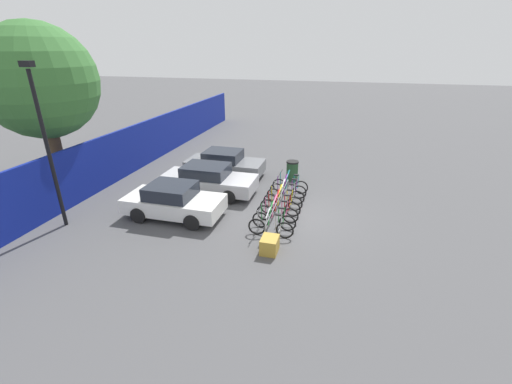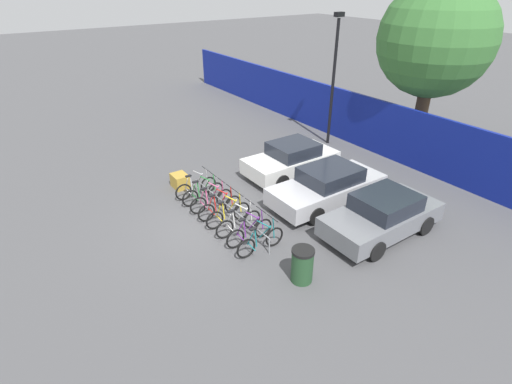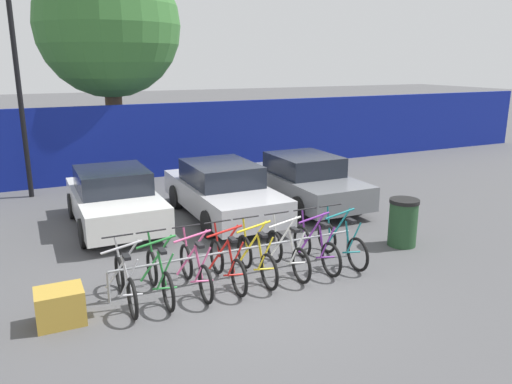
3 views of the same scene
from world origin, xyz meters
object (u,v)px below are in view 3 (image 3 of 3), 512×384
bike_rack (241,252)px  bicycle_green (160,276)px  bicycle_silver (125,283)px  cargo_crate (60,306)px  bicycle_pink (195,270)px  tree_behind_hoarding (108,26)px  bicycle_white (287,253)px  bicycle_teal (342,243)px  trash_bin (403,222)px  bicycle_red (227,264)px  lamp_post (18,79)px  car_silver (222,191)px  bicycle_purple (316,248)px  bicycle_yellow (256,259)px  car_grey (305,181)px  car_white (114,198)px

bike_rack → bicycle_green: 1.56m
bicycle_silver → cargo_crate: size_ratio=2.44×
bicycle_pink → tree_behind_hoarding: tree_behind_hoarding is taller
bicycle_silver → cargo_crate: 1.05m
bicycle_white → bicycle_teal: same height
bicycle_green → bicycle_pink: (0.63, 0.00, 0.00)m
bicycle_pink → trash_bin: size_ratio=1.66×
bicycle_red → lamp_post: (-2.97, 7.97, 3.00)m
car_silver → trash_bin: car_silver is taller
bicycle_pink → bicycle_red: (0.59, 0.00, 0.00)m
bicycle_purple → tree_behind_hoarding: size_ratio=0.23×
bicycle_yellow → bicycle_purple: size_ratio=1.00×
cargo_crate → car_grey: bearing=30.8°
bicycle_green → bicycle_pink: bearing=3.7°
lamp_post → bicycle_yellow: bearing=-66.1°
bicycle_purple → tree_behind_hoarding: tree_behind_hoarding is taller
bicycle_pink → car_grey: bearing=36.7°
car_silver → bicycle_silver: bearing=-130.5°
bicycle_yellow → bicycle_pink: bearing=179.4°
bicycle_yellow → car_grey: car_grey is taller
bike_rack → bicycle_teal: 2.13m
bicycle_white → tree_behind_hoarding: (-1.16, 10.77, 4.65)m
bicycle_teal → cargo_crate: bicycle_teal is taller
bicycle_green → car_silver: size_ratio=0.39×
cargo_crate → car_white: bearing=69.9°
bike_rack → trash_bin: trash_bin is taller
bicycle_teal → car_grey: (1.40, 3.79, 0.31)m
car_white → bicycle_purple: bearing=-53.6°
bicycle_silver → lamp_post: lamp_post is taller
bicycle_silver → trash_bin: size_ratio=1.66×
bike_rack → bicycle_purple: size_ratio=2.80×
bicycle_teal → car_silver: (-1.05, 3.73, 0.31)m
bicycle_green → bicycle_red: size_ratio=1.00×
bicycle_green → tree_behind_hoarding: 11.81m
car_silver → cargo_crate: bearing=-137.0°
bicycle_yellow → cargo_crate: 3.39m
bicycle_silver → car_grey: 6.80m
bicycle_purple → car_grey: car_grey is taller
bicycle_white → trash_bin: (2.94, 0.18, 0.14)m
bicycle_red → trash_bin: 4.16m
bicycle_green → cargo_crate: (-1.59, -0.19, -0.10)m
bicycle_silver → trash_bin: bicycle_silver is taller
car_white → car_silver: (2.61, -0.43, 0.00)m
bicycle_pink → bicycle_yellow: bearing=-3.7°
bicycle_silver → car_silver: bearing=51.3°
bicycle_purple → car_silver: 3.77m
car_silver → tree_behind_hoarding: bearing=100.8°
bike_rack → bicycle_purple: 1.54m
bicycle_white → bicycle_purple: size_ratio=1.00×
bicycle_silver → car_white: car_white is taller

